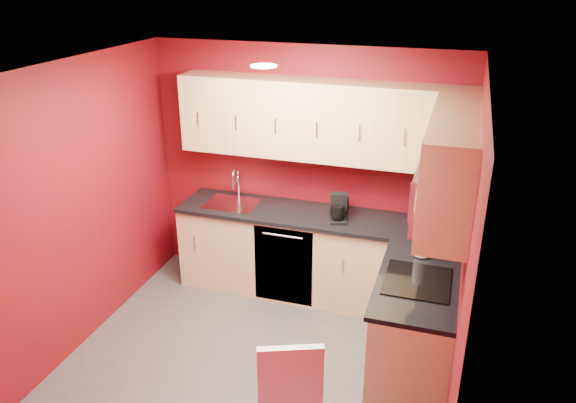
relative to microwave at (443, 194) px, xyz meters
The scene contains 20 objects.
floor 2.18m from the microwave, behind, with size 3.20×3.20×0.00m, color #454340.
ceiling 1.64m from the microwave, behind, with size 3.20×3.20×0.00m, color white.
wall_back 1.95m from the microwave, 136.99° to the left, with size 3.20×3.20×0.00m, color #660B09.
wall_front 2.24m from the microwave, 129.35° to the right, with size 3.20×3.20×0.00m, color #660B09.
wall_left 3.03m from the microwave, behind, with size 3.00×3.00×0.00m, color #660B09.
wall_right 0.50m from the microwave, 44.09° to the right, with size 3.00×3.00×0.00m, color #660B09.
base_cabinets_back 1.98m from the microwave, 140.04° to the left, with size 2.80×0.60×0.87m, color tan.
base_cabinets_right 1.23m from the microwave, 151.81° to the left, with size 0.60×1.30×0.87m, color tan.
countertop_back 1.73m from the microwave, 140.47° to the left, with size 2.80×0.63×0.04m, color black.
countertop_right 0.78m from the microwave, 162.04° to the left, with size 0.63×1.27×0.04m, color black.
upper_cabinets_back 1.65m from the microwave, 136.69° to the left, with size 2.80×0.35×0.75m, color tan.
upper_cabinets_right 0.33m from the microwave, 82.65° to the left, with size 0.35×1.55×0.75m.
microwave is the anchor object (origin of this frame).
cooktop 0.75m from the microwave, behind, with size 0.50×0.55×0.01m, color black.
sink 2.43m from the microwave, 154.40° to the left, with size 0.52×0.42×0.35m.
dishwasher_front 2.02m from the microwave, 153.81° to the left, with size 0.60×0.02×0.82m, color black.
downlight 1.62m from the microwave, behind, with size 0.20×0.20×0.01m, color white.
coffee_maker 1.45m from the microwave, 136.61° to the left, with size 0.16×0.21×0.27m, color black, non-canonical shape.
napkin_holder 1.62m from the microwave, 131.68° to the left, with size 0.14×0.14×0.15m, color black, non-canonical shape.
paper_towel 0.76m from the microwave, 105.49° to the left, with size 0.16×0.16×0.29m, color silver, non-canonical shape.
Camera 1 is at (1.46, -3.70, 3.19)m, focal length 35.00 mm.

